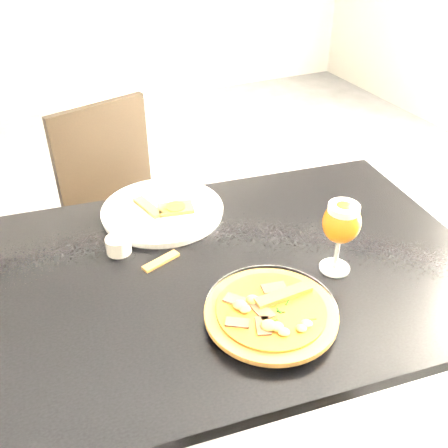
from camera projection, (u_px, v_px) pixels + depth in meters
name	position (u px, v px, depth m)	size (l,w,h in m)	color
ground	(210.00, 398.00, 1.77)	(6.00, 6.00, 0.00)	#545456
dining_table	(231.00, 295.00, 1.24)	(1.28, 0.93, 0.75)	black
chair_far	(125.00, 211.00, 1.90)	(0.50, 0.50, 0.87)	black
plate_main	(271.00, 309.00, 1.06)	(0.28, 0.28, 0.01)	white
pizza	(271.00, 311.00, 1.03)	(0.28, 0.28, 0.03)	brown
plate_second	(163.00, 211.00, 1.38)	(0.33, 0.33, 0.02)	white
crust_scraps	(166.00, 208.00, 1.37)	(0.15, 0.13, 0.01)	brown
loose_crust	(161.00, 261.00, 1.20)	(0.10, 0.02, 0.01)	brown
sauce_cup	(118.00, 244.00, 1.23)	(0.06, 0.06, 0.04)	silver
beer_glass	(342.00, 223.00, 1.11)	(0.09, 0.09, 0.18)	silver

